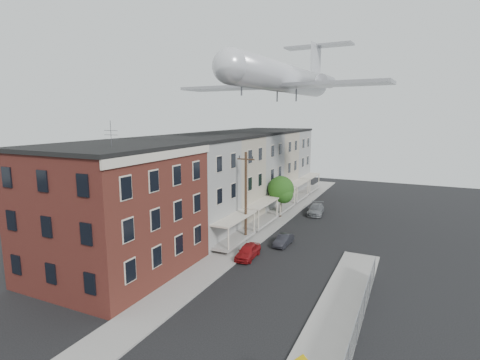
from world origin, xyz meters
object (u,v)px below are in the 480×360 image
(car_mid, at_px, (284,240))
(car_far, at_px, (316,209))
(car_near, at_px, (248,251))
(airplane, at_px, (286,78))
(utility_pole, at_px, (246,196))
(street_tree, at_px, (282,190))

(car_mid, bearing_deg, car_far, 91.46)
(car_near, bearing_deg, airplane, 92.88)
(utility_pole, height_order, car_mid, utility_pole)
(street_tree, bearing_deg, car_mid, -69.68)
(airplane, bearing_deg, utility_pole, -92.50)
(car_far, xyz_separation_m, airplane, (-3.35, -3.12, 16.11))
(utility_pole, height_order, airplane, airplane)
(utility_pole, xyz_separation_m, street_tree, (0.33, 9.92, -1.22))
(utility_pole, distance_m, street_tree, 10.00)
(utility_pole, distance_m, airplane, 15.85)
(utility_pole, bearing_deg, airplane, 87.50)
(car_near, bearing_deg, street_tree, 93.51)
(utility_pole, relative_size, airplane, 0.32)
(utility_pole, height_order, car_far, utility_pole)
(utility_pole, distance_m, car_far, 14.46)
(utility_pole, xyz_separation_m, car_far, (3.80, 13.36, -4.02))
(street_tree, distance_m, car_near, 14.26)
(car_mid, bearing_deg, airplane, 110.55)
(car_near, distance_m, car_far, 17.40)
(utility_pole, xyz_separation_m, car_near, (2.00, -3.95, -4.06))
(utility_pole, height_order, street_tree, utility_pole)
(street_tree, bearing_deg, airplane, 69.23)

